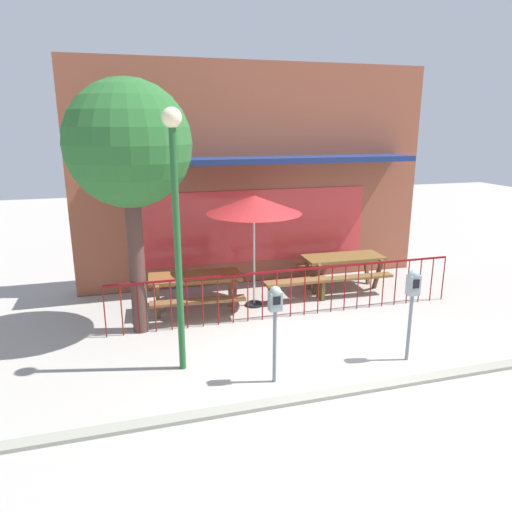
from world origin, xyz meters
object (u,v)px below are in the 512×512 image
object	(u,v)px
parking_meter_near	(275,309)
street_tree	(129,147)
patio_umbrella	(254,205)
patio_bench	(297,286)
picnic_table_right	(343,263)
picnic_table_left	(195,283)
street_lamp	(176,206)
parking_meter_far	(413,291)

from	to	relation	value
parking_meter_near	street_tree	bearing A→B (deg)	126.91
patio_umbrella	patio_bench	xyz separation A→B (m)	(0.92, -0.04, -1.76)
picnic_table_right	parking_meter_near	world-z (taller)	parking_meter_near
picnic_table_left	street_lamp	size ratio (longest dim) A/B	0.49
patio_umbrella	street_tree	xyz separation A→B (m)	(-2.33, -0.64, 1.18)
patio_umbrella	parking_meter_far	xyz separation A→B (m)	(1.70, -2.96, -0.95)
picnic_table_right	parking_meter_near	size ratio (longest dim) A/B	1.24
patio_umbrella	patio_bench	bearing A→B (deg)	-2.40
parking_meter_near	parking_meter_far	world-z (taller)	parking_meter_far
parking_meter_far	street_tree	xyz separation A→B (m)	(-4.04, 2.32, 2.13)
patio_bench	picnic_table_right	bearing A→B (deg)	21.13
parking_meter_far	parking_meter_near	bearing A→B (deg)	-178.57
picnic_table_left	patio_bench	size ratio (longest dim) A/B	1.34
patio_umbrella	parking_meter_near	distance (m)	3.22
patio_umbrella	street_tree	distance (m)	2.69
picnic_table_left	patio_umbrella	xyz separation A→B (m)	(1.22, 0.03, 1.50)
parking_meter_far	picnic_table_left	bearing A→B (deg)	135.01
patio_bench	parking_meter_far	distance (m)	3.13
street_tree	street_lamp	world-z (taller)	street_tree
parking_meter_far	street_lamp	xyz separation A→B (m)	(-3.49, 0.72, 1.37)
parking_meter_near	street_tree	size ratio (longest dim) A/B	0.34
picnic_table_left	picnic_table_right	world-z (taller)	same
patio_umbrella	parking_meter_far	size ratio (longest dim) A/B	1.52
parking_meter_far	patio_bench	bearing A→B (deg)	104.95
patio_umbrella	parking_meter_far	distance (m)	3.54
picnic_table_right	street_tree	distance (m)	5.41
picnic_table_right	parking_meter_far	distance (m)	3.51
patio_bench	street_tree	size ratio (longest dim) A/B	0.32
patio_umbrella	patio_bench	world-z (taller)	patio_umbrella
picnic_table_left	street_lamp	distance (m)	2.98
parking_meter_near	parking_meter_far	distance (m)	2.25
street_lamp	patio_bench	bearing A→B (deg)	39.19
picnic_table_left	patio_umbrella	world-z (taller)	patio_umbrella
street_tree	street_lamp	bearing A→B (deg)	-71.08
patio_bench	street_lamp	world-z (taller)	street_lamp
picnic_table_left	patio_bench	world-z (taller)	picnic_table_left
patio_bench	parking_meter_near	world-z (taller)	parking_meter_near
picnic_table_left	street_tree	bearing A→B (deg)	-151.18
street_lamp	parking_meter_near	bearing A→B (deg)	-32.02
picnic_table_right	parking_meter_far	xyz separation A→B (m)	(-0.53, -3.43, 0.55)
parking_meter_near	picnic_table_left	bearing A→B (deg)	102.82
patio_bench	street_tree	distance (m)	4.43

